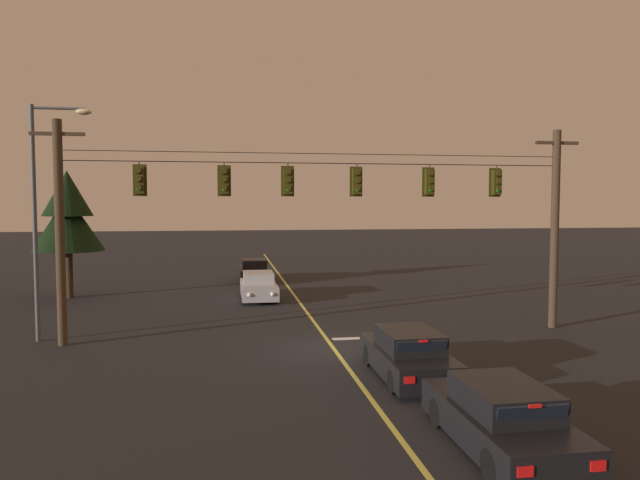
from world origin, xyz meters
The scene contains 16 objects.
ground_plane centered at (0.00, 0.00, 0.00)m, with size 180.00×180.00×0.00m, color black.
lane_centre_stripe centered at (0.00, 8.01, 0.00)m, with size 0.14×60.00×0.01m, color #D1C64C.
stop_bar_paint centered at (1.90, 1.41, 0.00)m, with size 3.40×0.36×0.01m, color silver.
signal_span_assembly centered at (0.00, 2.01, 4.07)m, with size 20.34×0.32×7.83m.
traffic_light_leftmost centered at (-6.59, 1.99, 5.78)m, with size 0.48×0.41×1.22m.
traffic_light_left_inner centered at (-3.65, 1.99, 5.78)m, with size 0.48×0.41×1.22m.
traffic_light_centre centered at (-1.35, 1.99, 5.78)m, with size 0.48×0.41×1.22m.
traffic_light_right_inner centered at (1.23, 1.99, 5.78)m, with size 0.48×0.41×1.22m.
traffic_light_rightmost centered at (4.06, 1.99, 5.78)m, with size 0.48×0.41×1.22m.
traffic_light_far_right centered at (6.77, 1.99, 5.78)m, with size 0.48×0.41×1.22m.
car_waiting_near_lane centered at (1.48, -3.52, 0.65)m, with size 1.80×4.33×1.39m.
car_oncoming_lead centered at (-1.98, 10.85, 0.65)m, with size 1.80×4.42×1.39m.
car_oncoming_trailing centered at (-1.86, 17.98, 0.65)m, with size 1.80×4.42×1.39m.
car_waiting_second_near centered at (1.82, -8.51, 0.65)m, with size 1.80×4.33×1.39m.
street_lamp_corner centered at (-10.02, 2.78, 5.04)m, with size 2.11×0.30×8.44m.
tree_verge_near centered at (-11.79, 12.85, 4.36)m, with size 3.66×3.66×6.68m.
Camera 1 is at (-3.56, -19.09, 4.94)m, focal length 32.45 mm.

